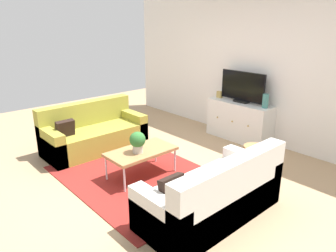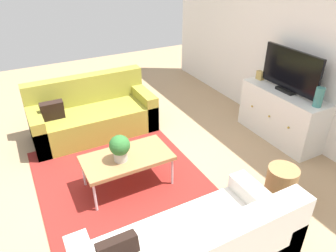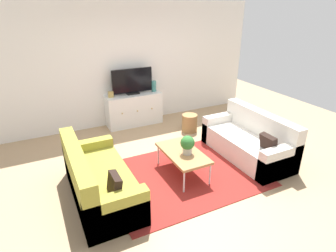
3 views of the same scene
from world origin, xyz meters
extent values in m
plane|color=tan|center=(0.00, 0.00, 0.00)|extent=(10.00, 10.00, 0.00)
cube|color=white|center=(0.00, 2.55, 1.35)|extent=(6.40, 0.12, 2.70)
cube|color=maroon|center=(0.00, -0.15, 0.01)|extent=(2.50, 1.90, 0.01)
cube|color=olive|center=(-1.35, -0.10, 0.20)|extent=(0.80, 1.77, 0.41)
cube|color=olive|center=(-1.65, -0.10, 0.42)|extent=(0.20, 1.77, 0.83)
cube|color=olive|center=(-1.35, 0.70, 0.28)|extent=(0.80, 0.18, 0.56)
cube|color=olive|center=(-1.35, -0.90, 0.28)|extent=(0.80, 0.18, 0.56)
cube|color=black|center=(-1.30, -0.66, 0.53)|extent=(0.15, 0.30, 0.31)
cube|color=silver|center=(1.35, -0.10, 0.20)|extent=(0.80, 1.77, 0.41)
cube|color=silver|center=(1.65, -0.10, 0.42)|extent=(0.20, 1.77, 0.83)
cube|color=silver|center=(1.35, 0.70, 0.28)|extent=(0.80, 0.18, 0.56)
cube|color=silver|center=(1.35, -0.90, 0.28)|extent=(0.80, 0.18, 0.56)
cube|color=black|center=(1.30, -0.66, 0.53)|extent=(0.17, 0.30, 0.32)
cube|color=#A37547|center=(0.01, -0.10, 0.40)|extent=(0.55, 1.01, 0.04)
cylinder|color=silver|center=(-0.23, -0.56, 0.19)|extent=(0.03, 0.03, 0.37)
cylinder|color=silver|center=(0.24, -0.56, 0.19)|extent=(0.03, 0.03, 0.37)
cylinder|color=silver|center=(-0.23, 0.37, 0.19)|extent=(0.03, 0.03, 0.37)
cylinder|color=silver|center=(0.24, 0.37, 0.19)|extent=(0.03, 0.03, 0.37)
cylinder|color=#B7B2A8|center=(0.04, -0.18, 0.47)|extent=(0.15, 0.15, 0.11)
sphere|color=#2D6B2D|center=(0.04, -0.18, 0.61)|extent=(0.23, 0.23, 0.23)
cube|color=white|center=(0.02, 2.27, 0.37)|extent=(1.28, 0.44, 0.74)
sphere|color=#B79338|center=(-0.33, 2.04, 0.41)|extent=(0.03, 0.03, 0.03)
sphere|color=#B79338|center=(0.02, 2.04, 0.41)|extent=(0.03, 0.03, 0.03)
sphere|color=#B79338|center=(0.38, 2.04, 0.41)|extent=(0.03, 0.03, 0.03)
cube|color=black|center=(0.02, 2.29, 0.76)|extent=(0.28, 0.16, 0.04)
cube|color=black|center=(0.02, 2.29, 1.05)|extent=(0.94, 0.04, 0.54)
cylinder|color=teal|center=(0.54, 2.27, 0.86)|extent=(0.11, 0.11, 0.25)
cube|color=tan|center=(-0.49, 2.27, 0.80)|extent=(0.11, 0.07, 0.13)
cylinder|color=#9E7547|center=(0.99, 1.35, 0.19)|extent=(0.34, 0.34, 0.39)
camera|label=1|loc=(3.45, -2.65, 2.23)|focal=33.83mm
camera|label=2|loc=(2.79, -1.04, 2.50)|focal=33.49mm
camera|label=3|loc=(-2.00, -3.59, 2.64)|focal=30.02mm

